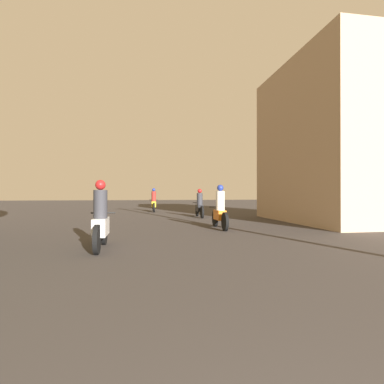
% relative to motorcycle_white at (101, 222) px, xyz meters
% --- Properties ---
extents(motorcycle_white, '(0.60, 1.93, 1.65)m').
position_rel_motorcycle_white_xyz_m(motorcycle_white, '(0.00, 0.00, 0.00)').
color(motorcycle_white, black).
rests_on(motorcycle_white, ground_plane).
extents(motorcycle_orange, '(0.60, 2.12, 1.65)m').
position_rel_motorcycle_white_xyz_m(motorcycle_orange, '(3.84, 3.53, 0.00)').
color(motorcycle_orange, black).
rests_on(motorcycle_orange, ground_plane).
extents(motorcycle_black, '(0.60, 2.12, 1.58)m').
position_rel_motorcycle_white_xyz_m(motorcycle_black, '(4.11, 8.99, -0.02)').
color(motorcycle_black, black).
rests_on(motorcycle_black, ground_plane).
extents(motorcycle_yellow, '(0.60, 2.03, 1.70)m').
position_rel_motorcycle_white_xyz_m(motorcycle_yellow, '(1.78, 14.35, 0.02)').
color(motorcycle_yellow, black).
rests_on(motorcycle_yellow, ground_plane).
extents(building_right_near, '(4.99, 7.47, 7.43)m').
position_rel_motorcycle_white_xyz_m(building_right_near, '(10.05, 5.46, 3.06)').
color(building_right_near, tan).
rests_on(building_right_near, ground_plane).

